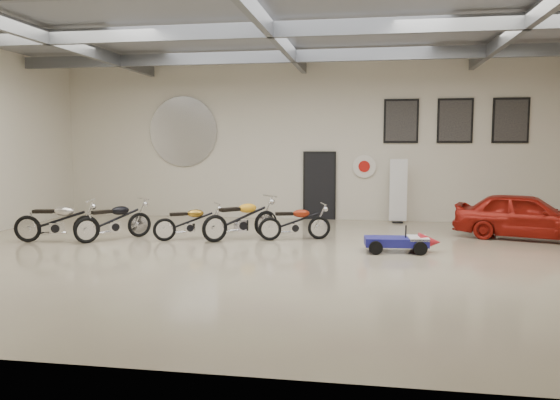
% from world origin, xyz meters
% --- Properties ---
extents(floor, '(16.00, 12.00, 0.01)m').
position_xyz_m(floor, '(0.00, 0.00, 0.00)').
color(floor, tan).
rests_on(floor, ground).
extents(ceiling, '(16.00, 12.00, 0.01)m').
position_xyz_m(ceiling, '(0.00, 0.00, 5.00)').
color(ceiling, slate).
rests_on(ceiling, back_wall).
extents(back_wall, '(16.00, 0.02, 5.00)m').
position_xyz_m(back_wall, '(0.00, 6.00, 2.50)').
color(back_wall, beige).
rests_on(back_wall, floor).
extents(ceiling_beams, '(15.80, 11.80, 0.32)m').
position_xyz_m(ceiling_beams, '(0.00, 0.00, 4.75)').
color(ceiling_beams, '#575A5E').
rests_on(ceiling_beams, ceiling).
extents(door, '(0.92, 0.08, 2.10)m').
position_xyz_m(door, '(0.50, 5.95, 1.05)').
color(door, black).
rests_on(door, back_wall).
extents(logo_plaque, '(2.30, 0.06, 1.16)m').
position_xyz_m(logo_plaque, '(-4.00, 5.95, 2.80)').
color(logo_plaque, silver).
rests_on(logo_plaque, back_wall).
extents(poster_left, '(1.05, 0.08, 1.35)m').
position_xyz_m(poster_left, '(3.00, 5.96, 3.10)').
color(poster_left, black).
rests_on(poster_left, back_wall).
extents(poster_mid, '(1.05, 0.08, 1.35)m').
position_xyz_m(poster_mid, '(4.60, 5.96, 3.10)').
color(poster_mid, black).
rests_on(poster_mid, back_wall).
extents(poster_right, '(1.05, 0.08, 1.35)m').
position_xyz_m(poster_right, '(6.20, 5.96, 3.10)').
color(poster_right, black).
rests_on(poster_right, back_wall).
extents(oil_sign, '(0.72, 0.10, 0.72)m').
position_xyz_m(oil_sign, '(1.90, 5.95, 1.70)').
color(oil_sign, white).
rests_on(oil_sign, back_wall).
extents(banner_stand, '(0.54, 0.25, 1.92)m').
position_xyz_m(banner_stand, '(2.94, 5.50, 0.96)').
color(banner_stand, white).
rests_on(banner_stand, floor).
extents(motorcycle_silver, '(2.14, 0.99, 1.07)m').
position_xyz_m(motorcycle_silver, '(-5.49, 0.83, 0.53)').
color(motorcycle_silver, silver).
rests_on(motorcycle_silver, floor).
extents(motorcycle_black, '(1.75, 1.90, 1.03)m').
position_xyz_m(motorcycle_black, '(-4.25, 1.34, 0.51)').
color(motorcycle_black, silver).
rests_on(motorcycle_black, floor).
extents(motorcycle_gold, '(1.81, 1.36, 0.92)m').
position_xyz_m(motorcycle_gold, '(-2.40, 1.71, 0.46)').
color(motorcycle_gold, silver).
rests_on(motorcycle_gold, floor).
extents(motorcycle_yellow, '(2.00, 1.91, 1.10)m').
position_xyz_m(motorcycle_yellow, '(-1.12, 1.94, 0.55)').
color(motorcycle_yellow, silver).
rests_on(motorcycle_yellow, floor).
extents(motorcycle_red, '(1.88, 1.08, 0.93)m').
position_xyz_m(motorcycle_red, '(0.23, 2.10, 0.47)').
color(motorcycle_red, silver).
rests_on(motorcycle_red, floor).
extents(go_kart, '(1.76, 0.92, 0.62)m').
position_xyz_m(go_kart, '(2.82, 0.96, 0.31)').
color(go_kart, navy).
rests_on(go_kart, floor).
extents(vintage_car, '(2.34, 3.71, 1.18)m').
position_xyz_m(vintage_car, '(6.00, 3.22, 0.59)').
color(vintage_car, '#9C170E').
rests_on(vintage_car, floor).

